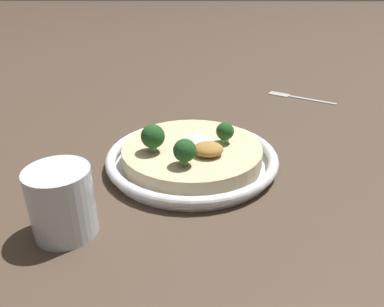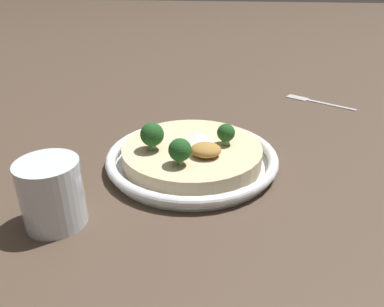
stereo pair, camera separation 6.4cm
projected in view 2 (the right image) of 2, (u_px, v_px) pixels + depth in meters
The scene contains 9 objects.
ground_plane at pixel (192, 165), 0.65m from camera, with size 6.00×6.00×0.00m, color #47382B.
risotto_bowl at pixel (192, 156), 0.64m from camera, with size 0.29×0.29×0.04m.
cheese_sprinkle at pixel (196, 137), 0.64m from camera, with size 0.06×0.06×0.02m.
crispy_onion_garnish at pixel (206, 150), 0.60m from camera, with size 0.05×0.04×0.02m.
broccoli_left at pixel (226, 133), 0.63m from camera, with size 0.03×0.03×0.04m.
broccoli_back at pixel (180, 150), 0.56m from camera, with size 0.04×0.04×0.04m.
broccoli_back_right at pixel (152, 135), 0.61m from camera, with size 0.04×0.04×0.05m.
drinking_glass at pixel (52, 193), 0.48m from camera, with size 0.08×0.08×0.09m.
fork_utensil at pixel (313, 101), 0.94m from camera, with size 0.16×0.11×0.00m.
Camera 2 is at (-0.07, 0.56, 0.31)m, focal length 35.00 mm.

